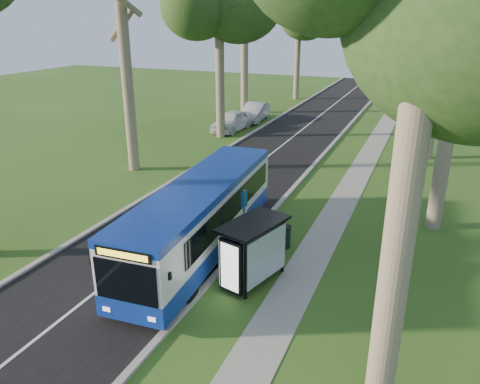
# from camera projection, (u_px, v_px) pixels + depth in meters

# --- Properties ---
(ground) EXTENTS (120.00, 120.00, 0.00)m
(ground) POSITION_uv_depth(u_px,v_px,m) (235.00, 254.00, 19.46)
(ground) COLOR #30541A
(ground) RESTS_ON ground
(road) EXTENTS (7.00, 100.00, 0.02)m
(road) POSITION_uv_depth(u_px,v_px,m) (247.00, 173.00, 29.35)
(road) COLOR black
(road) RESTS_ON ground
(kerb_east) EXTENTS (0.25, 100.00, 0.12)m
(kerb_east) POSITION_uv_depth(u_px,v_px,m) (301.00, 180.00, 28.07)
(kerb_east) COLOR #9E9B93
(kerb_east) RESTS_ON ground
(kerb_west) EXTENTS (0.25, 100.00, 0.12)m
(kerb_west) POSITION_uv_depth(u_px,v_px,m) (197.00, 166.00, 30.59)
(kerb_west) COLOR #9E9B93
(kerb_west) RESTS_ON ground
(centre_line) EXTENTS (0.12, 100.00, 0.00)m
(centre_line) POSITION_uv_depth(u_px,v_px,m) (247.00, 173.00, 29.34)
(centre_line) COLOR white
(centre_line) RESTS_ON road
(footpath) EXTENTS (1.50, 100.00, 0.02)m
(footpath) POSITION_uv_depth(u_px,v_px,m) (351.00, 187.00, 27.01)
(footpath) COLOR gray
(footpath) RESTS_ON ground
(bus) EXTENTS (3.09, 11.56, 3.03)m
(bus) POSITION_uv_depth(u_px,v_px,m) (201.00, 217.00, 19.15)
(bus) COLOR white
(bus) RESTS_ON ground
(bus_stop_sign) EXTENTS (0.13, 0.39, 2.81)m
(bus_stop_sign) POSITION_uv_depth(u_px,v_px,m) (244.00, 215.00, 18.92)
(bus_stop_sign) COLOR gray
(bus_stop_sign) RESTS_ON ground
(bus_shelter) EXTENTS (2.19, 3.06, 2.37)m
(bus_shelter) POSITION_uv_depth(u_px,v_px,m) (253.00, 245.00, 16.60)
(bus_shelter) COLOR black
(bus_shelter) RESTS_ON ground
(litter_bin) EXTENTS (0.55, 0.55, 0.96)m
(litter_bin) POSITION_uv_depth(u_px,v_px,m) (285.00, 237.00, 19.90)
(litter_bin) COLOR black
(litter_bin) RESTS_ON ground
(car_white) EXTENTS (2.33, 5.07, 1.68)m
(car_white) POSITION_uv_depth(u_px,v_px,m) (232.00, 121.00, 39.88)
(car_white) COLOR silver
(car_white) RESTS_ON ground
(car_silver) EXTENTS (2.05, 5.08, 1.64)m
(car_silver) POSITION_uv_depth(u_px,v_px,m) (255.00, 112.00, 43.60)
(car_silver) COLOR #B1B3B9
(car_silver) RESTS_ON ground
(tree_west_e) EXTENTS (5.20, 5.20, 13.79)m
(tree_west_e) POSITION_uv_depth(u_px,v_px,m) (300.00, 6.00, 51.67)
(tree_west_e) COLOR #7A6B56
(tree_west_e) RESTS_ON ground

